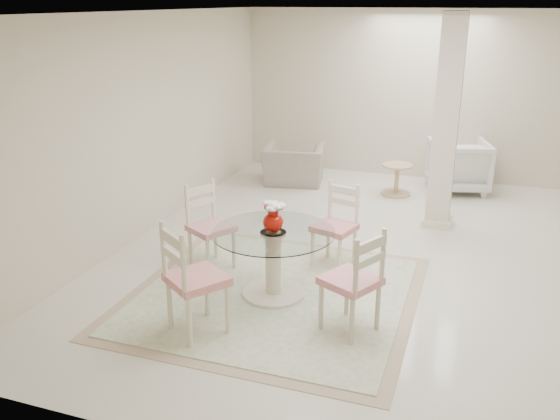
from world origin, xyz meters
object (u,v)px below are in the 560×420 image
(dining_chair_north, at_px, (337,219))
(side_table, at_px, (397,181))
(dining_chair_south, at_px, (189,272))
(dining_table, at_px, (273,264))
(column, at_px, (446,124))
(armchair_white, at_px, (458,165))
(dining_chair_west, at_px, (207,220))
(recliner_taupe, at_px, (293,165))
(red_vase, at_px, (273,216))
(dining_chair_east, at_px, (357,275))

(dining_chair_north, bearing_deg, side_table, 100.65)
(dining_chair_north, xyz_separation_m, dining_chair_south, (-0.86, -1.85, 0.06))
(dining_table, distance_m, side_table, 3.76)
(column, bearing_deg, side_table, 122.84)
(armchair_white, bearing_deg, dining_chair_north, 55.72)
(dining_chair_north, height_order, dining_chair_west, dining_chair_west)
(dining_chair_north, bearing_deg, recliner_taupe, 132.40)
(red_vase, height_order, recliner_taupe, red_vase)
(recliner_taupe, relative_size, side_table, 2.00)
(dining_chair_south, xyz_separation_m, armchair_white, (1.96, 5.16, -0.21))
(column, bearing_deg, dining_chair_west, -136.63)
(side_table, bearing_deg, column, -57.16)
(dining_table, distance_m, red_vase, 0.50)
(dining_chair_north, bearing_deg, dining_chair_south, -99.09)
(dining_chair_west, height_order, side_table, dining_chair_west)
(dining_table, height_order, recliner_taupe, dining_table)
(dining_chair_south, bearing_deg, dining_table, -80.26)
(dining_chair_east, distance_m, dining_chair_west, 2.04)
(dining_table, xyz_separation_m, armchair_white, (1.52, 4.24, 0.05))
(armchair_white, distance_m, side_table, 1.02)
(dining_chair_east, relative_size, recliner_taupe, 1.14)
(column, bearing_deg, dining_table, -117.85)
(red_vase, distance_m, dining_chair_east, 1.05)
(red_vase, height_order, dining_chair_north, dining_chair_north)
(recliner_taupe, bearing_deg, dining_chair_east, 103.81)
(red_vase, distance_m, dining_chair_north, 1.06)
(recliner_taupe, bearing_deg, column, 142.98)
(red_vase, height_order, dining_chair_east, dining_chair_east)
(armchair_white, bearing_deg, recliner_taupe, -5.33)
(column, distance_m, red_vase, 2.98)
(dining_chair_north, relative_size, dining_chair_south, 0.90)
(column, distance_m, armchair_white, 1.90)
(column, distance_m, dining_chair_east, 3.16)
(column, xyz_separation_m, armchair_white, (0.14, 1.64, -0.95))
(armchair_white, bearing_deg, side_table, 16.32)
(side_table, bearing_deg, red_vase, -100.10)
(dining_chair_east, height_order, side_table, dining_chair_east)
(column, distance_m, dining_chair_west, 3.26)
(column, height_order, dining_chair_south, column)
(column, distance_m, dining_table, 3.10)
(red_vase, relative_size, recliner_taupe, 0.32)
(column, height_order, dining_chair_west, column)
(column, relative_size, dining_chair_east, 2.47)
(column, xyz_separation_m, dining_chair_south, (-1.81, -3.52, -0.74))
(dining_chair_south, bearing_deg, recliner_taupe, -47.85)
(armchair_white, bearing_deg, dining_table, 54.41)
(armchair_white, height_order, side_table, armchair_white)
(dining_chair_west, bearing_deg, red_vase, -85.42)
(red_vase, relative_size, side_table, 0.64)
(column, xyz_separation_m, dining_chair_west, (-2.29, -2.17, -0.80))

